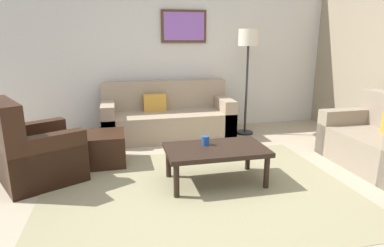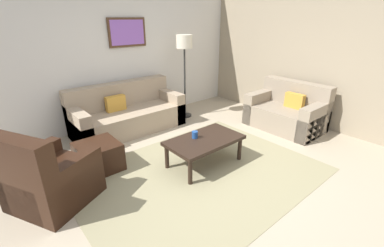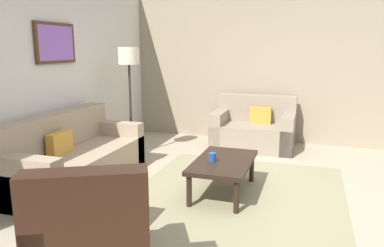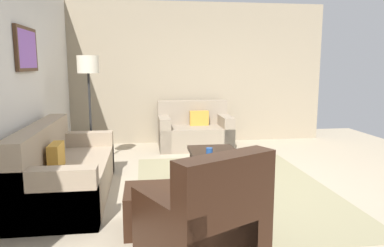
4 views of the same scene
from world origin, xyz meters
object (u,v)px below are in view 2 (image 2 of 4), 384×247
at_px(couch_loveseat, 288,112).
at_px(coffee_table, 204,142).
at_px(armchair_leather, 47,182).
at_px(cup, 195,135).
at_px(couch_main, 126,114).
at_px(ottoman, 99,156).
at_px(framed_artwork, 127,32).
at_px(lamp_standing, 184,50).

relative_size(couch_loveseat, coffee_table, 1.24).
xyz_separation_m(armchair_leather, cup, (1.89, -0.38, 0.15)).
height_order(couch_main, ottoman, couch_main).
bearing_deg(coffee_table, ottoman, 145.05).
bearing_deg(cup, couch_main, 95.06).
height_order(cup, framed_artwork, framed_artwork).
distance_m(couch_loveseat, coffee_table, 2.21).
bearing_deg(ottoman, armchair_leather, -152.57).
bearing_deg(lamp_standing, armchair_leather, -157.40).
xyz_separation_m(ottoman, coffee_table, (1.24, -0.87, 0.16)).
relative_size(couch_main, couch_loveseat, 1.51).
xyz_separation_m(couch_loveseat, ottoman, (-3.45, 0.89, -0.10)).
xyz_separation_m(ottoman, framed_artwork, (1.37, 1.47, 1.56)).
bearing_deg(lamp_standing, couch_main, 171.95).
bearing_deg(framed_artwork, lamp_standing, -32.50).
relative_size(couch_loveseat, ottoman, 2.43).
xyz_separation_m(couch_main, lamp_standing, (1.30, -0.18, 1.11)).
relative_size(lamp_standing, framed_artwork, 2.23).
bearing_deg(framed_artwork, couch_loveseat, -48.57).
relative_size(armchair_leather, cup, 10.53).
xyz_separation_m(armchair_leather, framed_artwork, (2.11, 1.85, 1.45)).
height_order(ottoman, cup, cup).
relative_size(couch_loveseat, cup, 13.29).
bearing_deg(ottoman, couch_loveseat, -14.46).
bearing_deg(couch_loveseat, lamp_standing, 123.21).
bearing_deg(couch_main, lamp_standing, -8.05).
xyz_separation_m(coffee_table, cup, (-0.09, 0.11, 0.10)).
bearing_deg(ottoman, cup, -33.32).
bearing_deg(coffee_table, lamp_standing, 59.03).
relative_size(couch_main, ottoman, 3.67).
relative_size(coffee_table, lamp_standing, 0.64).
distance_m(armchair_leather, framed_artwork, 3.16).
xyz_separation_m(coffee_table, lamp_standing, (1.05, 1.75, 1.05)).
bearing_deg(ottoman, coffee_table, -34.95).
bearing_deg(couch_main, framed_artwork, 46.79).
height_order(coffee_table, framed_artwork, framed_artwork).
height_order(cup, lamp_standing, lamp_standing).
bearing_deg(cup, coffee_table, -50.97).
relative_size(cup, framed_artwork, 0.13).
bearing_deg(framed_artwork, cup, -95.59).
bearing_deg(coffee_table, cup, 129.03).
distance_m(coffee_table, cup, 0.18).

